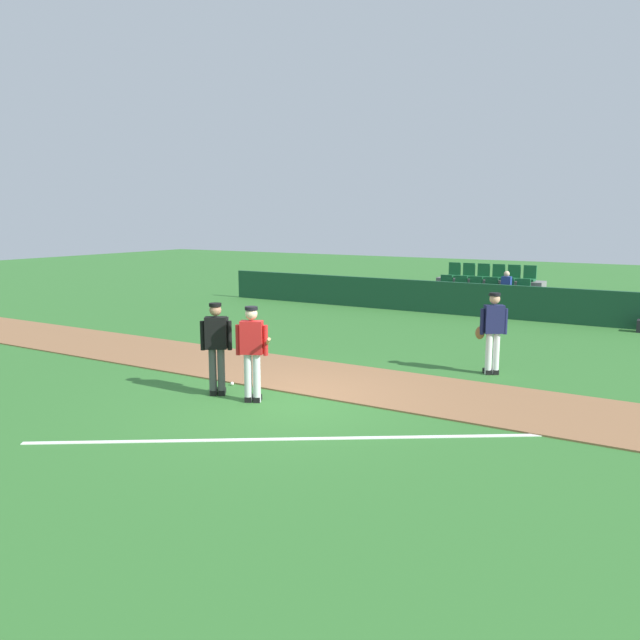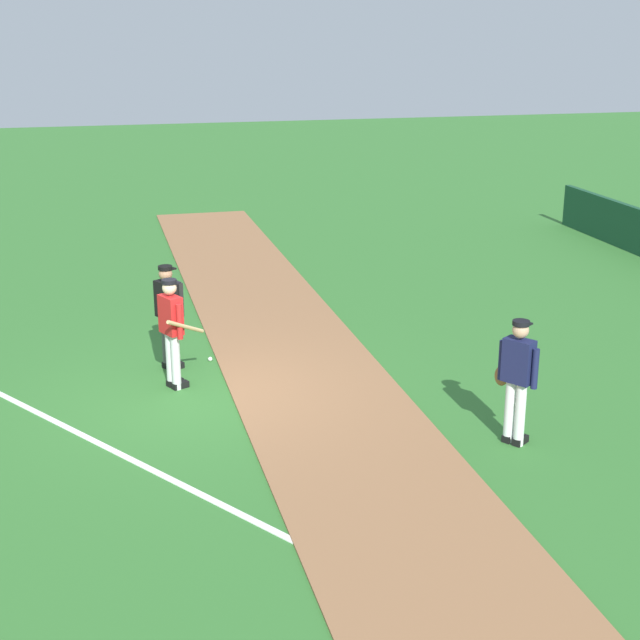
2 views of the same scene
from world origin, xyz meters
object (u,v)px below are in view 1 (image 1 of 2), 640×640
batter_red_jersey (252,350)px  baseball (232,384)px  runner_navy_jersey (493,330)px  umpire_home_plate (216,343)px

batter_red_jersey → baseball: (-1.05, 0.70, -0.93)m
runner_navy_jersey → baseball: bearing=-139.6°
batter_red_jersey → umpire_home_plate: (-0.86, 0.03, 0.03)m
batter_red_jersey → runner_navy_jersey: 5.30m
umpire_home_plate → runner_navy_jersey: 5.83m
batter_red_jersey → umpire_home_plate: size_ratio=1.00×
umpire_home_plate → baseball: 1.19m
batter_red_jersey → runner_navy_jersey: size_ratio=1.00×
umpire_home_plate → runner_navy_jersey: bearing=46.7°
runner_navy_jersey → baseball: (-4.19, -3.57, -0.93)m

